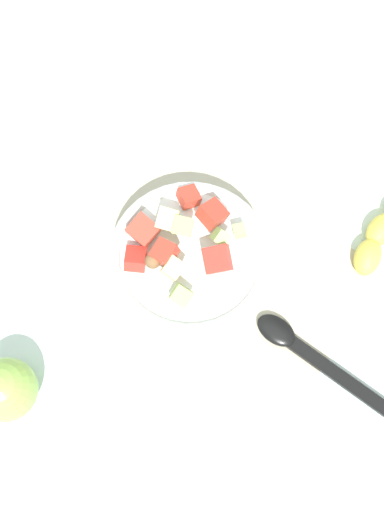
{
  "coord_description": "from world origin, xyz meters",
  "views": [
    {
      "loc": [
        -0.16,
        0.22,
        0.83
      ],
      "look_at": [
        0.01,
        -0.0,
        0.05
      ],
      "focal_mm": 44.03,
      "sensor_mm": 36.0,
      "label": 1
    }
  ],
  "objects_px": {
    "salad_bowl": "(191,258)",
    "serving_spoon": "(311,351)",
    "banana_whole": "(383,231)",
    "whole_apple": "(6,390)"
  },
  "relations": [
    {
      "from": "serving_spoon",
      "to": "banana_whole",
      "type": "distance_m",
      "value": 0.2
    },
    {
      "from": "salad_bowl",
      "to": "serving_spoon",
      "type": "xyz_separation_m",
      "value": [
        -0.2,
        -0.0,
        -0.03
      ]
    },
    {
      "from": "whole_apple",
      "to": "banana_whole",
      "type": "distance_m",
      "value": 0.55
    },
    {
      "from": "serving_spoon",
      "to": "banana_whole",
      "type": "height_order",
      "value": "banana_whole"
    },
    {
      "from": "salad_bowl",
      "to": "banana_whole",
      "type": "bearing_deg",
      "value": -132.38
    },
    {
      "from": "serving_spoon",
      "to": "whole_apple",
      "type": "relative_size",
      "value": 2.57
    },
    {
      "from": "salad_bowl",
      "to": "banana_whole",
      "type": "height_order",
      "value": "salad_bowl"
    },
    {
      "from": "salad_bowl",
      "to": "whole_apple",
      "type": "xyz_separation_m",
      "value": [
        0.08,
        0.28,
        -0.01
      ]
    },
    {
      "from": "whole_apple",
      "to": "banana_whole",
      "type": "height_order",
      "value": "whole_apple"
    },
    {
      "from": "salad_bowl",
      "to": "serving_spoon",
      "type": "height_order",
      "value": "salad_bowl"
    }
  ]
}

